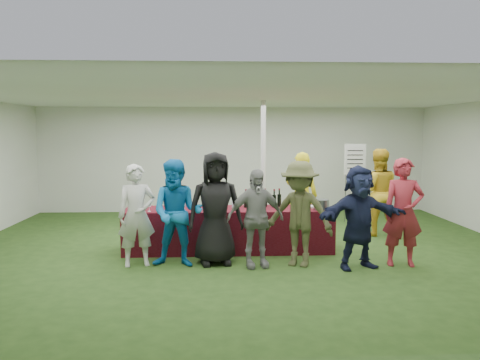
{
  "coord_description": "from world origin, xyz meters",
  "views": [
    {
      "loc": [
        -0.41,
        -8.12,
        2.1
      ],
      "look_at": [
        -0.02,
        -0.06,
        1.25
      ],
      "focal_mm": 35.0,
      "sensor_mm": 36.0,
      "label": 1
    }
  ],
  "objects_px": {
    "customer_4": "(299,214)",
    "customer_6": "(403,212)",
    "staff_pourer": "(301,196)",
    "customer_2": "(215,208)",
    "staff_back": "(377,192)",
    "dump_bucket": "(321,205)",
    "wine_list_sign": "(355,165)",
    "customer_1": "(177,213)",
    "serving_table": "(229,230)",
    "customer_0": "(137,215)",
    "customer_5": "(359,217)",
    "customer_3": "(255,218)"
  },
  "relations": [
    {
      "from": "customer_4",
      "to": "customer_6",
      "type": "height_order",
      "value": "customer_6"
    },
    {
      "from": "staff_pourer",
      "to": "customer_6",
      "type": "height_order",
      "value": "staff_pourer"
    },
    {
      "from": "customer_2",
      "to": "customer_4",
      "type": "distance_m",
      "value": 1.31
    },
    {
      "from": "staff_back",
      "to": "customer_2",
      "type": "height_order",
      "value": "customer_2"
    },
    {
      "from": "dump_bucket",
      "to": "wine_list_sign",
      "type": "xyz_separation_m",
      "value": [
        1.37,
        2.72,
        0.48
      ]
    },
    {
      "from": "wine_list_sign",
      "to": "staff_back",
      "type": "bearing_deg",
      "value": -87.46
    },
    {
      "from": "customer_1",
      "to": "serving_table",
      "type": "bearing_deg",
      "value": 55.21
    },
    {
      "from": "dump_bucket",
      "to": "customer_2",
      "type": "distance_m",
      "value": 1.9
    },
    {
      "from": "staff_pourer",
      "to": "customer_0",
      "type": "bearing_deg",
      "value": 48.31
    },
    {
      "from": "customer_4",
      "to": "customer_5",
      "type": "bearing_deg",
      "value": 14.89
    },
    {
      "from": "dump_bucket",
      "to": "wine_list_sign",
      "type": "bearing_deg",
      "value": 63.24
    },
    {
      "from": "customer_0",
      "to": "customer_2",
      "type": "bearing_deg",
      "value": -12.72
    },
    {
      "from": "serving_table",
      "to": "customer_4",
      "type": "height_order",
      "value": "customer_4"
    },
    {
      "from": "serving_table",
      "to": "customer_3",
      "type": "relative_size",
      "value": 2.36
    },
    {
      "from": "customer_3",
      "to": "customer_4",
      "type": "bearing_deg",
      "value": -9.0
    },
    {
      "from": "serving_table",
      "to": "staff_back",
      "type": "height_order",
      "value": "staff_back"
    },
    {
      "from": "serving_table",
      "to": "wine_list_sign",
      "type": "height_order",
      "value": "wine_list_sign"
    },
    {
      "from": "serving_table",
      "to": "customer_4",
      "type": "xyz_separation_m",
      "value": [
        1.08,
        -0.97,
        0.45
      ]
    },
    {
      "from": "customer_2",
      "to": "customer_3",
      "type": "relative_size",
      "value": 1.16
    },
    {
      "from": "staff_back",
      "to": "customer_5",
      "type": "height_order",
      "value": "staff_back"
    },
    {
      "from": "customer_3",
      "to": "customer_6",
      "type": "xyz_separation_m",
      "value": [
        2.3,
        -0.03,
        0.08
      ]
    },
    {
      "from": "staff_back",
      "to": "customer_5",
      "type": "distance_m",
      "value": 2.48
    },
    {
      "from": "dump_bucket",
      "to": "customer_5",
      "type": "xyz_separation_m",
      "value": [
        0.37,
        -0.91,
        -0.05
      ]
    },
    {
      "from": "customer_0",
      "to": "customer_1",
      "type": "xyz_separation_m",
      "value": [
        0.63,
        -0.07,
        0.04
      ]
    },
    {
      "from": "wine_list_sign",
      "to": "customer_4",
      "type": "xyz_separation_m",
      "value": [
        -1.88,
        -3.46,
        -0.5
      ]
    },
    {
      "from": "staff_back",
      "to": "staff_pourer",
      "type": "bearing_deg",
      "value": 16.75
    },
    {
      "from": "customer_1",
      "to": "customer_5",
      "type": "relative_size",
      "value": 1.05
    },
    {
      "from": "customer_1",
      "to": "staff_pourer",
      "type": "bearing_deg",
      "value": 45.4
    },
    {
      "from": "staff_pourer",
      "to": "customer_1",
      "type": "distance_m",
      "value": 2.86
    },
    {
      "from": "customer_1",
      "to": "staff_back",
      "type": "bearing_deg",
      "value": 34.92
    },
    {
      "from": "customer_4",
      "to": "customer_1",
      "type": "bearing_deg",
      "value": -156.38
    },
    {
      "from": "customer_1",
      "to": "customer_4",
      "type": "bearing_deg",
      "value": 5.29
    },
    {
      "from": "customer_5",
      "to": "customer_6",
      "type": "height_order",
      "value": "customer_6"
    },
    {
      "from": "dump_bucket",
      "to": "customer_1",
      "type": "distance_m",
      "value": 2.49
    },
    {
      "from": "serving_table",
      "to": "customer_0",
      "type": "relative_size",
      "value": 2.26
    },
    {
      "from": "customer_1",
      "to": "customer_2",
      "type": "relative_size",
      "value": 0.94
    },
    {
      "from": "serving_table",
      "to": "customer_2",
      "type": "distance_m",
      "value": 0.97
    },
    {
      "from": "dump_bucket",
      "to": "customer_6",
      "type": "relative_size",
      "value": 0.15
    },
    {
      "from": "staff_back",
      "to": "customer_2",
      "type": "distance_m",
      "value": 3.76
    },
    {
      "from": "staff_back",
      "to": "customer_1",
      "type": "xyz_separation_m",
      "value": [
        -3.83,
        -2.01,
        -0.04
      ]
    },
    {
      "from": "customer_2",
      "to": "customer_3",
      "type": "xyz_separation_m",
      "value": [
        0.62,
        -0.21,
        -0.13
      ]
    },
    {
      "from": "customer_1",
      "to": "customer_5",
      "type": "xyz_separation_m",
      "value": [
        2.77,
        -0.23,
        -0.04
      ]
    },
    {
      "from": "staff_back",
      "to": "wine_list_sign",
      "type": "bearing_deg",
      "value": -79.4
    },
    {
      "from": "wine_list_sign",
      "to": "customer_3",
      "type": "distance_m",
      "value": 4.36
    },
    {
      "from": "customer_3",
      "to": "serving_table",
      "type": "bearing_deg",
      "value": 100.31
    },
    {
      "from": "customer_0",
      "to": "customer_4",
      "type": "bearing_deg",
      "value": -17.89
    },
    {
      "from": "customer_1",
      "to": "customer_5",
      "type": "bearing_deg",
      "value": 2.47
    },
    {
      "from": "serving_table",
      "to": "staff_pourer",
      "type": "distance_m",
      "value": 1.74
    },
    {
      "from": "customer_4",
      "to": "serving_table",
      "type": "bearing_deg",
      "value": 163.67
    },
    {
      "from": "customer_2",
      "to": "customer_6",
      "type": "bearing_deg",
      "value": -13.63
    }
  ]
}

